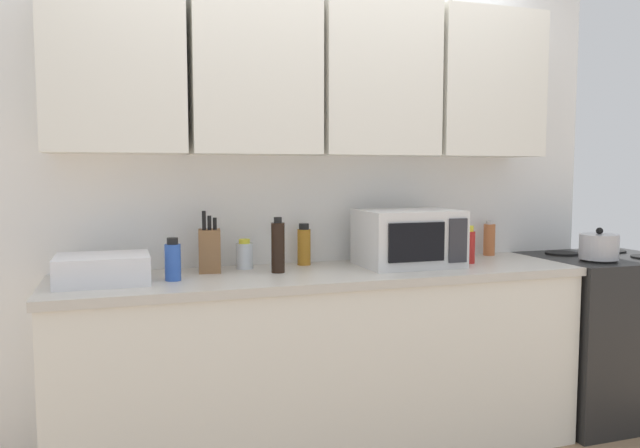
{
  "coord_description": "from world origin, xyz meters",
  "views": [
    {
      "loc": [
        -0.92,
        -2.99,
        1.37
      ],
      "look_at": [
        -0.01,
        -0.25,
        1.12
      ],
      "focal_mm": 34.07,
      "sensor_mm": 36.0,
      "label": 1
    }
  ],
  "objects_px": {
    "bottle_soy_dark": "(278,247)",
    "dish_rack": "(103,269)",
    "stove_range": "(601,335)",
    "knife_block": "(210,250)",
    "bottle_blue_cleaner": "(173,261)",
    "bottle_amber_vinegar": "(304,245)",
    "bottle_red_sauce": "(469,246)",
    "kettle": "(599,247)",
    "bottle_clear_tall": "(245,255)",
    "bottle_spice_jar": "(489,239)",
    "microwave": "(408,238)"
  },
  "relations": [
    {
      "from": "stove_range",
      "to": "knife_block",
      "type": "bearing_deg",
      "value": 175.65
    },
    {
      "from": "kettle",
      "to": "knife_block",
      "type": "bearing_deg",
      "value": 171.3
    },
    {
      "from": "microwave",
      "to": "bottle_soy_dark",
      "type": "xyz_separation_m",
      "value": [
        -0.67,
        0.0,
        -0.02
      ]
    },
    {
      "from": "dish_rack",
      "to": "bottle_clear_tall",
      "type": "xyz_separation_m",
      "value": [
        0.64,
        0.19,
        0.01
      ]
    },
    {
      "from": "microwave",
      "to": "bottle_amber_vinegar",
      "type": "xyz_separation_m",
      "value": [
        -0.49,
        0.18,
        -0.04
      ]
    },
    {
      "from": "dish_rack",
      "to": "bottle_soy_dark",
      "type": "height_order",
      "value": "bottle_soy_dark"
    },
    {
      "from": "bottle_amber_vinegar",
      "to": "bottle_soy_dark",
      "type": "bearing_deg",
      "value": -134.72
    },
    {
      "from": "stove_range",
      "to": "bottle_spice_jar",
      "type": "bearing_deg",
      "value": 157.47
    },
    {
      "from": "stove_range",
      "to": "bottle_amber_vinegar",
      "type": "height_order",
      "value": "bottle_amber_vinegar"
    },
    {
      "from": "bottle_blue_cleaner",
      "to": "bottle_clear_tall",
      "type": "bearing_deg",
      "value": 31.65
    },
    {
      "from": "stove_range",
      "to": "bottle_spice_jar",
      "type": "distance_m",
      "value": 0.83
    },
    {
      "from": "bottle_red_sauce",
      "to": "bottle_blue_cleaner",
      "type": "xyz_separation_m",
      "value": [
        -1.49,
        -0.03,
        -0.0
      ]
    },
    {
      "from": "stove_range",
      "to": "dish_rack",
      "type": "relative_size",
      "value": 2.4
    },
    {
      "from": "dish_rack",
      "to": "bottle_clear_tall",
      "type": "height_order",
      "value": "bottle_clear_tall"
    },
    {
      "from": "dish_rack",
      "to": "bottle_red_sauce",
      "type": "height_order",
      "value": "bottle_red_sauce"
    },
    {
      "from": "bottle_soy_dark",
      "to": "bottle_red_sauce",
      "type": "distance_m",
      "value": 1.0
    },
    {
      "from": "stove_range",
      "to": "dish_rack",
      "type": "bearing_deg",
      "value": 179.56
    },
    {
      "from": "knife_block",
      "to": "bottle_blue_cleaner",
      "type": "height_order",
      "value": "knife_block"
    },
    {
      "from": "knife_block",
      "to": "bottle_blue_cleaner",
      "type": "bearing_deg",
      "value": -136.5
    },
    {
      "from": "bottle_soy_dark",
      "to": "dish_rack",
      "type": "bearing_deg",
      "value": -177.99
    },
    {
      "from": "bottle_blue_cleaner",
      "to": "knife_block",
      "type": "bearing_deg",
      "value": 43.5
    },
    {
      "from": "kettle",
      "to": "bottle_soy_dark",
      "type": "height_order",
      "value": "bottle_soy_dark"
    },
    {
      "from": "bottle_spice_jar",
      "to": "bottle_clear_tall",
      "type": "distance_m",
      "value": 1.4
    },
    {
      "from": "bottle_clear_tall",
      "to": "bottle_blue_cleaner",
      "type": "height_order",
      "value": "bottle_blue_cleaner"
    },
    {
      "from": "bottle_amber_vinegar",
      "to": "bottle_blue_cleaner",
      "type": "xyz_separation_m",
      "value": [
        -0.67,
        -0.24,
        -0.01
      ]
    },
    {
      "from": "microwave",
      "to": "bottle_soy_dark",
      "type": "height_order",
      "value": "microwave"
    },
    {
      "from": "bottle_amber_vinegar",
      "to": "bottle_red_sauce",
      "type": "distance_m",
      "value": 0.85
    },
    {
      "from": "stove_range",
      "to": "bottle_red_sauce",
      "type": "xyz_separation_m",
      "value": [
        -0.85,
        0.02,
        0.54
      ]
    },
    {
      "from": "bottle_spice_jar",
      "to": "kettle",
      "type": "bearing_deg",
      "value": -42.8
    },
    {
      "from": "bottle_blue_cleaner",
      "to": "bottle_amber_vinegar",
      "type": "bearing_deg",
      "value": 19.86
    },
    {
      "from": "bottle_amber_vinegar",
      "to": "bottle_blue_cleaner",
      "type": "distance_m",
      "value": 0.71
    },
    {
      "from": "stove_range",
      "to": "bottle_clear_tall",
      "type": "distance_m",
      "value": 2.06
    },
    {
      "from": "stove_range",
      "to": "knife_block",
      "type": "xyz_separation_m",
      "value": [
        -2.16,
        0.16,
        0.55
      ]
    },
    {
      "from": "bottle_clear_tall",
      "to": "bottle_blue_cleaner",
      "type": "xyz_separation_m",
      "value": [
        -0.36,
        -0.22,
        0.02
      ]
    },
    {
      "from": "bottle_amber_vinegar",
      "to": "dish_rack",
      "type": "bearing_deg",
      "value": -167.5
    },
    {
      "from": "knife_block",
      "to": "bottle_red_sauce",
      "type": "distance_m",
      "value": 1.31
    },
    {
      "from": "bottle_soy_dark",
      "to": "stove_range",
      "type": "bearing_deg",
      "value": -1.45
    },
    {
      "from": "bottle_clear_tall",
      "to": "microwave",
      "type": "bearing_deg",
      "value": -11.69
    },
    {
      "from": "stove_range",
      "to": "bottle_amber_vinegar",
      "type": "distance_m",
      "value": 1.78
    },
    {
      "from": "dish_rack",
      "to": "knife_block",
      "type": "height_order",
      "value": "knife_block"
    },
    {
      "from": "dish_rack",
      "to": "bottle_spice_jar",
      "type": "relative_size",
      "value": 1.96
    },
    {
      "from": "knife_block",
      "to": "bottle_blue_cleaner",
      "type": "relative_size",
      "value": 1.55
    },
    {
      "from": "knife_block",
      "to": "dish_rack",
      "type": "bearing_deg",
      "value": -162.95
    },
    {
      "from": "stove_range",
      "to": "bottle_red_sauce",
      "type": "distance_m",
      "value": 1.01
    },
    {
      "from": "bottle_clear_tall",
      "to": "kettle",
      "type": "bearing_deg",
      "value": -10.97
    },
    {
      "from": "bottle_blue_cleaner",
      "to": "stove_range",
      "type": "bearing_deg",
      "value": 0.23
    },
    {
      "from": "knife_block",
      "to": "bottle_red_sauce",
      "type": "xyz_separation_m",
      "value": [
        1.3,
        -0.14,
        -0.01
      ]
    },
    {
      "from": "dish_rack",
      "to": "bottle_spice_jar",
      "type": "bearing_deg",
      "value": 6.18
    },
    {
      "from": "microwave",
      "to": "dish_rack",
      "type": "bearing_deg",
      "value": -178.96
    },
    {
      "from": "bottle_red_sauce",
      "to": "bottle_clear_tall",
      "type": "bearing_deg",
      "value": 170.41
    }
  ]
}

